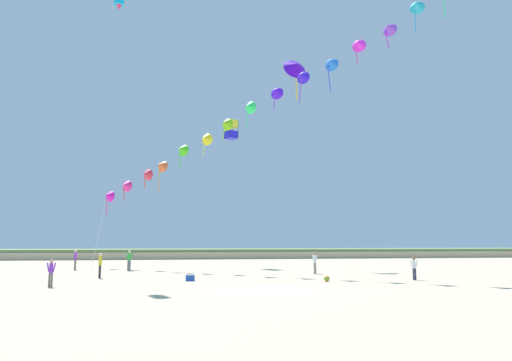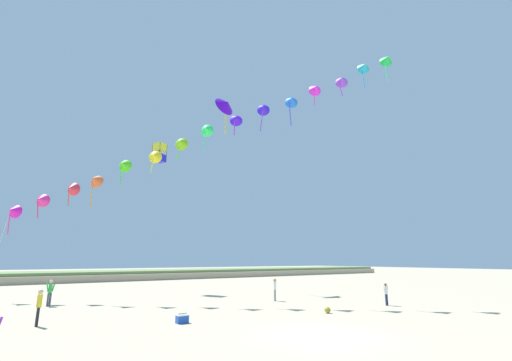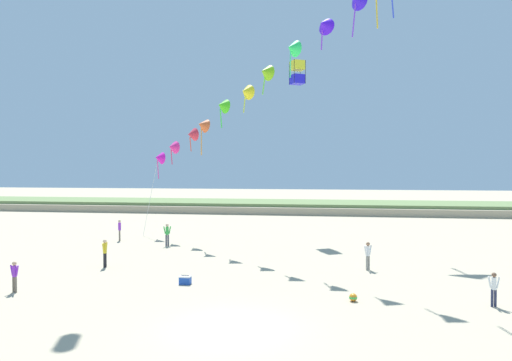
{
  "view_description": "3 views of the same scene",
  "coord_description": "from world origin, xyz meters",
  "px_view_note": "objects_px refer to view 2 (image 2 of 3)",
  "views": [
    {
      "loc": [
        -4.35,
        -23.51,
        2.42
      ],
      "look_at": [
        1.2,
        10.14,
        7.04
      ],
      "focal_mm": 32.0,
      "sensor_mm": 36.0,
      "label": 1
    },
    {
      "loc": [
        -11.04,
        -10.94,
        3.09
      ],
      "look_at": [
        2.76,
        8.85,
        8.68
      ],
      "focal_mm": 24.0,
      "sensor_mm": 36.0,
      "label": 2
    },
    {
      "loc": [
        3.43,
        -16.42,
        5.88
      ],
      "look_at": [
        -1.07,
        13.03,
        5.17
      ],
      "focal_mm": 32.0,
      "sensor_mm": 36.0,
      "label": 3
    }
  ],
  "objects_px": {
    "beach_ball": "(327,310)",
    "person_mid_center": "(275,288)",
    "large_kite_high_solo": "(226,104)",
    "beach_cooler": "(182,319)",
    "large_kite_mid_trail": "(159,153)",
    "person_near_left": "(50,291)",
    "person_far_left": "(39,305)",
    "person_far_center": "(386,293)"
  },
  "relations": [
    {
      "from": "person_mid_center",
      "to": "large_kite_mid_trail",
      "type": "bearing_deg",
      "value": 109.57
    },
    {
      "from": "person_mid_center",
      "to": "beach_ball",
      "type": "height_order",
      "value": "person_mid_center"
    },
    {
      "from": "beach_ball",
      "to": "beach_cooler",
      "type": "bearing_deg",
      "value": 167.53
    },
    {
      "from": "large_kite_high_solo",
      "to": "person_far_left",
      "type": "bearing_deg",
      "value": -143.54
    },
    {
      "from": "person_far_left",
      "to": "large_kite_high_solo",
      "type": "xyz_separation_m",
      "value": [
        17.17,
        12.69,
        20.08
      ]
    },
    {
      "from": "person_far_center",
      "to": "beach_ball",
      "type": "height_order",
      "value": "person_far_center"
    },
    {
      "from": "person_mid_center",
      "to": "beach_cooler",
      "type": "relative_size",
      "value": 2.86
    },
    {
      "from": "large_kite_mid_trail",
      "to": "beach_ball",
      "type": "xyz_separation_m",
      "value": [
        3.78,
        -20.73,
        -14.46
      ]
    },
    {
      "from": "person_far_left",
      "to": "beach_ball",
      "type": "relative_size",
      "value": 4.68
    },
    {
      "from": "person_far_center",
      "to": "large_kite_mid_trail",
      "type": "relative_size",
      "value": 0.71
    },
    {
      "from": "person_near_left",
      "to": "large_kite_mid_trail",
      "type": "distance_m",
      "value": 18.36
    },
    {
      "from": "large_kite_mid_trail",
      "to": "person_far_left",
      "type": "bearing_deg",
      "value": -123.89
    },
    {
      "from": "person_mid_center",
      "to": "large_kite_high_solo",
      "type": "xyz_separation_m",
      "value": [
        1.58,
        11.07,
        20.1
      ]
    },
    {
      "from": "beach_cooler",
      "to": "large_kite_mid_trail",
      "type": "bearing_deg",
      "value": 76.4
    },
    {
      "from": "person_near_left",
      "to": "large_kite_high_solo",
      "type": "distance_m",
      "value": 26.15
    },
    {
      "from": "beach_ball",
      "to": "person_mid_center",
      "type": "bearing_deg",
      "value": 79.45
    },
    {
      "from": "beach_cooler",
      "to": "person_far_left",
      "type": "bearing_deg",
      "value": 152.33
    },
    {
      "from": "large_kite_high_solo",
      "to": "beach_cooler",
      "type": "xyz_separation_m",
      "value": [
        -11.17,
        -15.83,
        -20.84
      ]
    },
    {
      "from": "person_far_center",
      "to": "beach_ball",
      "type": "distance_m",
      "value": 5.95
    },
    {
      "from": "person_mid_center",
      "to": "beach_ball",
      "type": "bearing_deg",
      "value": -100.55
    },
    {
      "from": "person_near_left",
      "to": "beach_cooler",
      "type": "relative_size",
      "value": 3.0
    },
    {
      "from": "large_kite_high_solo",
      "to": "large_kite_mid_trail",
      "type": "bearing_deg",
      "value": 155.19
    },
    {
      "from": "person_mid_center",
      "to": "person_far_left",
      "type": "relative_size",
      "value": 0.97
    },
    {
      "from": "person_mid_center",
      "to": "person_far_left",
      "type": "height_order",
      "value": "person_far_left"
    },
    {
      "from": "large_kite_mid_trail",
      "to": "beach_cooler",
      "type": "distance_m",
      "value": 24.2
    },
    {
      "from": "person_mid_center",
      "to": "large_kite_mid_trail",
      "type": "distance_m",
      "value": 20.29
    },
    {
      "from": "beach_cooler",
      "to": "beach_ball",
      "type": "xyz_separation_m",
      "value": [
        8.35,
        -1.85,
        -0.03
      ]
    },
    {
      "from": "person_near_left",
      "to": "large_kite_high_solo",
      "type": "xyz_separation_m",
      "value": [
        16.1,
        4.75,
        20.06
      ]
    },
    {
      "from": "person_near_left",
      "to": "person_mid_center",
      "type": "height_order",
      "value": "person_near_left"
    },
    {
      "from": "large_kite_high_solo",
      "to": "person_near_left",
      "type": "bearing_deg",
      "value": -163.55
    },
    {
      "from": "person_far_center",
      "to": "large_kite_high_solo",
      "type": "height_order",
      "value": "large_kite_high_solo"
    },
    {
      "from": "person_far_center",
      "to": "beach_cooler",
      "type": "height_order",
      "value": "person_far_center"
    },
    {
      "from": "person_mid_center",
      "to": "person_far_center",
      "type": "distance_m",
      "value": 8.04
    },
    {
      "from": "beach_cooler",
      "to": "person_near_left",
      "type": "bearing_deg",
      "value": 113.99
    },
    {
      "from": "person_mid_center",
      "to": "beach_ball",
      "type": "xyz_separation_m",
      "value": [
        -1.23,
        -6.62,
        -0.77
      ]
    },
    {
      "from": "person_far_center",
      "to": "large_kite_mid_trail",
      "type": "bearing_deg",
      "value": 115.14
    },
    {
      "from": "person_far_left",
      "to": "large_kite_high_solo",
      "type": "distance_m",
      "value": 29.31
    },
    {
      "from": "beach_cooler",
      "to": "person_mid_center",
      "type": "bearing_deg",
      "value": 26.44
    },
    {
      "from": "person_mid_center",
      "to": "large_kite_mid_trail",
      "type": "height_order",
      "value": "large_kite_mid_trail"
    },
    {
      "from": "large_kite_mid_trail",
      "to": "large_kite_high_solo",
      "type": "bearing_deg",
      "value": -24.81
    },
    {
      "from": "person_near_left",
      "to": "person_far_center",
      "type": "relative_size",
      "value": 1.17
    },
    {
      "from": "person_mid_center",
      "to": "beach_cooler",
      "type": "distance_m",
      "value": 10.73
    }
  ]
}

